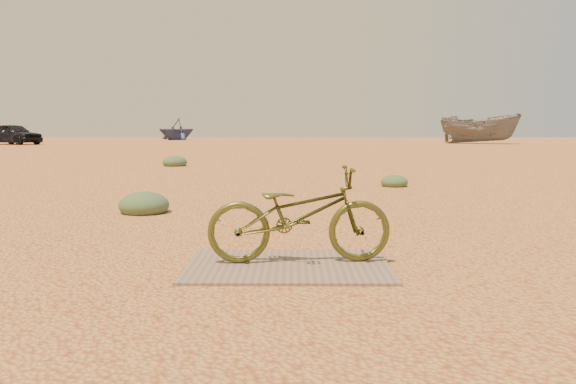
{
  "coord_description": "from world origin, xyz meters",
  "views": [
    {
      "loc": [
        0.53,
        -3.94,
        1.1
      ],
      "look_at": [
        0.5,
        0.43,
        0.6
      ],
      "focal_mm": 35.0,
      "sensor_mm": 36.0,
      "label": 1
    }
  ],
  "objects_px": {
    "car": "(14,134)",
    "boat_far_left": "(177,129)",
    "bicycle": "(299,215)",
    "boat_mid_right": "(480,129)",
    "plywood_board": "(288,266)"
  },
  "relations": [
    {
      "from": "boat_far_left",
      "to": "boat_mid_right",
      "type": "height_order",
      "value": "boat_mid_right"
    },
    {
      "from": "plywood_board",
      "to": "car",
      "type": "distance_m",
      "value": 37.54
    },
    {
      "from": "bicycle",
      "to": "boat_mid_right",
      "type": "distance_m",
      "value": 37.08
    },
    {
      "from": "car",
      "to": "boat_mid_right",
      "type": "bearing_deg",
      "value": -61.59
    },
    {
      "from": "bicycle",
      "to": "boat_far_left",
      "type": "distance_m",
      "value": 47.53
    },
    {
      "from": "bicycle",
      "to": "car",
      "type": "relative_size",
      "value": 0.36
    },
    {
      "from": "plywood_board",
      "to": "boat_mid_right",
      "type": "xyz_separation_m",
      "value": [
        13.02,
        34.83,
        1.02
      ]
    },
    {
      "from": "bicycle",
      "to": "boat_mid_right",
      "type": "xyz_separation_m",
      "value": [
        12.93,
        34.75,
        0.62
      ]
    },
    {
      "from": "plywood_board",
      "to": "boat_far_left",
      "type": "bearing_deg",
      "value": 102.65
    },
    {
      "from": "plywood_board",
      "to": "bicycle",
      "type": "relative_size",
      "value": 1.09
    },
    {
      "from": "bicycle",
      "to": "boat_mid_right",
      "type": "relative_size",
      "value": 0.28
    },
    {
      "from": "boat_mid_right",
      "to": "bicycle",
      "type": "bearing_deg",
      "value": -177.99
    },
    {
      "from": "car",
      "to": "boat_far_left",
      "type": "xyz_separation_m",
      "value": [
        7.98,
        13.72,
        0.29
      ]
    },
    {
      "from": "bicycle",
      "to": "boat_mid_right",
      "type": "height_order",
      "value": "boat_mid_right"
    },
    {
      "from": "boat_far_left",
      "to": "boat_mid_right",
      "type": "relative_size",
      "value": 0.7
    }
  ]
}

